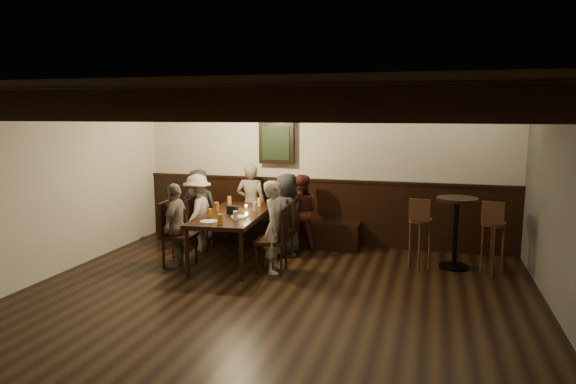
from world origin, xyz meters
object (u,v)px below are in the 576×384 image
(person_right_far, at_px, (275,227))
(bar_stool_left, at_px, (420,243))
(chair_right_far, at_px, (273,252))
(person_left_far, at_px, (176,225))
(chair_left_far, at_px, (179,247))
(person_bench_right, at_px, (301,212))
(dining_table, at_px, (233,217))
(person_bench_centre, at_px, (251,204))
(chair_left_near, at_px, (200,235))
(person_bench_left, at_px, (199,207))
(person_left_near, at_px, (198,213))
(chair_right_near, at_px, (285,238))
(bar_stool_right, at_px, (492,247))
(high_top_table, at_px, (456,222))
(person_right_near, at_px, (287,215))

(person_right_far, relative_size, bar_stool_left, 1.24)
(chair_right_far, relative_size, person_left_far, 0.76)
(chair_left_far, distance_m, person_right_far, 1.51)
(chair_right_far, relative_size, person_bench_right, 0.76)
(dining_table, xyz_separation_m, person_bench_centre, (-0.09, 1.05, 0.02))
(chair_left_near, distance_m, person_bench_left, 0.62)
(person_left_far, bearing_deg, chair_left_near, 177.99)
(dining_table, xyz_separation_m, chair_right_far, (0.76, -0.38, -0.40))
(person_left_near, bearing_deg, person_bench_right, 105.26)
(chair_left_near, bearing_deg, dining_table, 57.94)
(chair_right_near, xyz_separation_m, person_left_far, (-1.38, -1.03, 0.34))
(person_left_far, bearing_deg, person_bench_left, -173.66)
(person_bench_centre, bearing_deg, bar_stool_right, 165.05)
(dining_table, relative_size, chair_left_far, 2.11)
(bar_stool_left, xyz_separation_m, bar_stool_right, (1.00, 0.05, 0.00))
(chair_right_far, distance_m, bar_stool_right, 3.12)
(person_bench_right, bearing_deg, person_left_near, 15.26)
(person_bench_left, bearing_deg, chair_left_near, 111.98)
(person_right_far, xyz_separation_m, bar_stool_right, (2.99, 0.75, -0.27))
(chair_right_near, height_order, bar_stool_right, bar_stool_right)
(dining_table, bearing_deg, chair_right_near, 32.02)
(chair_left_far, bearing_deg, bar_stool_left, 98.49)
(person_bench_left, distance_m, person_bench_right, 1.80)
(chair_right_near, height_order, high_top_table, high_top_table)
(chair_left_near, height_order, person_right_far, person_right_far)
(chair_left_far, xyz_separation_m, chair_right_near, (1.36, 1.02, -0.02))
(person_right_near, xyz_separation_m, bar_stool_right, (3.07, -0.14, -0.27))
(chair_left_near, xyz_separation_m, person_bench_left, (-0.22, 0.43, 0.39))
(person_bench_left, relative_size, person_bench_centre, 0.92)
(high_top_table, height_order, bar_stool_left, bar_stool_left)
(person_bench_left, height_order, person_right_near, person_right_near)
(high_top_table, relative_size, bar_stool_left, 0.99)
(high_top_table, height_order, bar_stool_right, bar_stool_right)
(person_right_far, relative_size, high_top_table, 1.26)
(person_left_far, height_order, person_right_near, person_right_near)
(chair_right_near, distance_m, chair_right_far, 0.90)
(dining_table, distance_m, person_bench_right, 1.27)
(dining_table, bearing_deg, person_bench_left, 135.00)
(chair_left_near, height_order, chair_right_far, chair_right_far)
(person_bench_centre, xyz_separation_m, high_top_table, (3.37, -0.52, -0.02))
(chair_right_far, bearing_deg, person_right_far, -90.00)
(bar_stool_left, distance_m, bar_stool_right, 1.00)
(chair_left_near, height_order, person_bench_left, person_bench_left)
(chair_right_far, bearing_deg, dining_table, 58.00)
(person_bench_left, relative_size, person_left_far, 1.04)
(bar_stool_left, bearing_deg, person_bench_right, 167.42)
(person_bench_right, bearing_deg, person_bench_centre, -9.46)
(person_right_near, bearing_deg, person_bench_right, -18.43)
(bar_stool_right, bearing_deg, bar_stool_left, -162.37)
(person_left_far, relative_size, bar_stool_left, 1.18)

